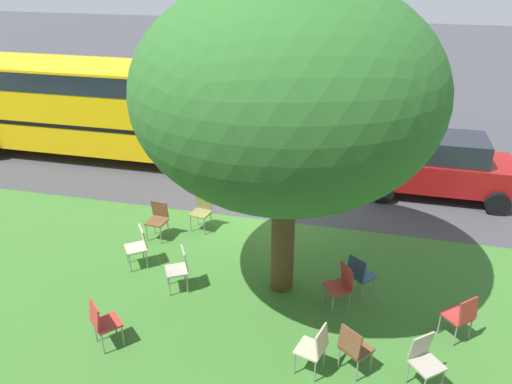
# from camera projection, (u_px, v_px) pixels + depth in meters

# --- Properties ---
(ground) EXTENTS (80.00, 80.00, 0.00)m
(ground) POSITION_uv_depth(u_px,v_px,m) (265.00, 216.00, 12.25)
(ground) COLOR #424247
(grass_verge) EXTENTS (48.00, 6.00, 0.01)m
(grass_verge) POSITION_uv_depth(u_px,v_px,m) (229.00, 293.00, 9.45)
(grass_verge) COLOR #3D752D
(grass_verge) RESTS_ON ground
(street_tree) EXTENTS (5.09, 5.09, 5.74)m
(street_tree) POSITION_uv_depth(u_px,v_px,m) (287.00, 94.00, 7.98)
(street_tree) COLOR brown
(street_tree) RESTS_ON ground
(chair_0) EXTENTS (0.58, 0.58, 0.88)m
(chair_0) POSITION_uv_depth(u_px,v_px,m) (139.00, 244.00, 10.09)
(chair_0) COLOR beige
(chair_0) RESTS_ON ground
(chair_1) EXTENTS (0.58, 0.58, 0.88)m
(chair_1) POSITION_uv_depth(u_px,v_px,m) (359.00, 273.00, 9.17)
(chair_1) COLOR #335184
(chair_1) RESTS_ON ground
(chair_2) EXTENTS (0.59, 0.59, 0.88)m
(chair_2) POSITION_uv_depth(u_px,v_px,m) (461.00, 315.00, 8.12)
(chair_2) COLOR #B7332D
(chair_2) RESTS_ON ground
(chair_3) EXTENTS (0.58, 0.58, 0.88)m
(chair_3) POSITION_uv_depth(u_px,v_px,m) (354.00, 346.00, 7.46)
(chair_3) COLOR brown
(chair_3) RESTS_ON ground
(chair_4) EXTENTS (0.58, 0.58, 0.88)m
(chair_4) POSITION_uv_depth(u_px,v_px,m) (341.00, 283.00, 8.89)
(chair_4) COLOR #B7332D
(chair_4) RESTS_ON ground
(chair_5) EXTENTS (0.59, 0.59, 0.88)m
(chair_5) POSITION_uv_depth(u_px,v_px,m) (102.00, 321.00, 7.98)
(chair_5) COLOR #B7332D
(chair_5) RESTS_ON ground
(chair_6) EXTENTS (0.59, 0.59, 0.88)m
(chair_6) POSITION_uv_depth(u_px,v_px,m) (424.00, 358.00, 7.25)
(chair_6) COLOR #ADA393
(chair_6) RESTS_ON ground
(chair_7) EXTENTS (0.57, 0.56, 0.88)m
(chair_7) POSITION_uv_depth(u_px,v_px,m) (180.00, 266.00, 9.38)
(chair_7) COLOR #ADA393
(chair_7) RESTS_ON ground
(chair_8) EXTENTS (0.46, 0.46, 0.88)m
(chair_8) POSITION_uv_depth(u_px,v_px,m) (158.00, 217.00, 11.11)
(chair_8) COLOR brown
(chair_8) RESTS_ON ground
(chair_9) EXTENTS (0.52, 0.51, 0.88)m
(chair_9) POSITION_uv_depth(u_px,v_px,m) (315.00, 347.00, 7.46)
(chair_9) COLOR beige
(chair_9) RESTS_ON ground
(chair_10) EXTENTS (0.48, 0.48, 0.88)m
(chair_10) POSITION_uv_depth(u_px,v_px,m) (202.00, 209.00, 11.47)
(chair_10) COLOR olive
(chair_10) RESTS_ON ground
(parked_car) EXTENTS (3.70, 1.92, 1.65)m
(parked_car) POSITION_uv_depth(u_px,v_px,m) (440.00, 165.00, 13.01)
(parked_car) COLOR maroon
(parked_car) RESTS_ON ground
(school_bus) EXTENTS (10.40, 2.80, 2.88)m
(school_bus) POSITION_uv_depth(u_px,v_px,m) (115.00, 102.00, 15.15)
(school_bus) COLOR yellow
(school_bus) RESTS_ON ground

